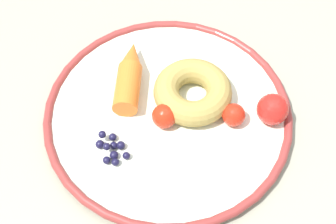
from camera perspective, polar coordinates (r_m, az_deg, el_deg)
The scene contains 8 objects.
dining_table at distance 0.76m, azimuth 4.66°, elevation -3.40°, with size 1.05×0.83×0.77m.
plate at distance 0.65m, azimuth -0.00°, elevation -0.14°, with size 0.35×0.35×0.02m.
carrot_orange at distance 0.67m, azimuth -4.80°, elevation 4.47°, with size 0.04×0.12×0.04m.
donut at distance 0.65m, azimuth 3.07°, elevation 2.54°, with size 0.11×0.11×0.04m, color #AA9248.
blueberry_pile at distance 0.61m, azimuth -6.97°, elevation -4.46°, with size 0.05×0.05×0.02m.
tomato_near at distance 0.62m, azimuth -0.46°, elevation -0.50°, with size 0.03×0.03×0.03m, color red.
tomato_mid at distance 0.64m, azimuth 12.77°, elevation 0.34°, with size 0.04×0.04×0.04m, color red.
tomato_far at distance 0.63m, azimuth 8.11°, elevation -0.36°, with size 0.03×0.03×0.03m, color red.
Camera 1 is at (0.03, 0.38, 1.33)m, focal length 49.40 mm.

